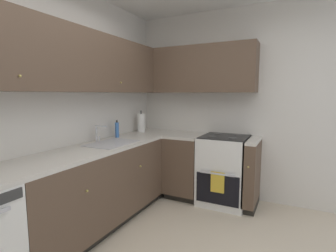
% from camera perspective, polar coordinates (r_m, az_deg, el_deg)
% --- Properties ---
extents(wall_back, '(4.14, 0.05, 2.65)m').
position_cam_1_polar(wall_back, '(2.79, -27.44, 3.11)').
color(wall_back, silver).
rests_on(wall_back, ground_plane).
extents(wall_right, '(0.05, 3.17, 2.65)m').
position_cam_1_polar(wall_right, '(3.75, 15.99, 4.45)').
color(wall_right, silver).
rests_on(wall_right, ground_plane).
extents(lower_cabinets_back, '(1.98, 0.62, 0.88)m').
position_cam_1_polar(lower_cabinets_back, '(3.01, -15.92, -13.39)').
color(lower_cabinets_back, brown).
rests_on(lower_cabinets_back, ground_plane).
extents(countertop_back, '(3.19, 0.60, 0.03)m').
position_cam_1_polar(countertop_back, '(2.88, -16.22, -4.96)').
color(countertop_back, beige).
rests_on(countertop_back, lower_cabinets_back).
extents(lower_cabinets_right, '(0.62, 1.24, 0.88)m').
position_cam_1_polar(lower_cabinets_right, '(3.70, 7.19, -9.27)').
color(lower_cabinets_right, brown).
rests_on(lower_cabinets_right, ground_plane).
extents(countertop_right, '(0.60, 1.24, 0.03)m').
position_cam_1_polar(countertop_right, '(3.60, 7.28, -2.36)').
color(countertop_right, beige).
rests_on(countertop_right, lower_cabinets_right).
extents(oven_range, '(0.68, 0.62, 1.06)m').
position_cam_1_polar(oven_range, '(3.62, 12.36, -9.41)').
color(oven_range, white).
rests_on(oven_range, ground_plane).
extents(upper_cabinets_back, '(2.87, 0.34, 0.64)m').
position_cam_1_polar(upper_cabinets_back, '(2.83, -21.30, 13.61)').
color(upper_cabinets_back, brown).
extents(upper_cabinets_right, '(0.32, 1.76, 0.64)m').
position_cam_1_polar(upper_cabinets_right, '(3.76, 5.58, 12.31)').
color(upper_cabinets_right, brown).
extents(sink, '(0.58, 0.40, 0.10)m').
position_cam_1_polar(sink, '(3.07, -12.35, -4.55)').
color(sink, '#B7B7BC').
rests_on(sink, countertop_back).
extents(faucet, '(0.07, 0.16, 0.20)m').
position_cam_1_polar(faucet, '(3.18, -15.28, -1.25)').
color(faucet, silver).
rests_on(faucet, countertop_back).
extents(soap_bottle, '(0.05, 0.05, 0.23)m').
position_cam_1_polar(soap_bottle, '(3.46, -11.27, -0.81)').
color(soap_bottle, '#3F72BF').
rests_on(soap_bottle, countertop_back).
extents(paper_towel_roll, '(0.11, 0.11, 0.34)m').
position_cam_1_polar(paper_towel_roll, '(3.90, -5.99, 0.70)').
color(paper_towel_roll, white).
rests_on(paper_towel_roll, countertop_back).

